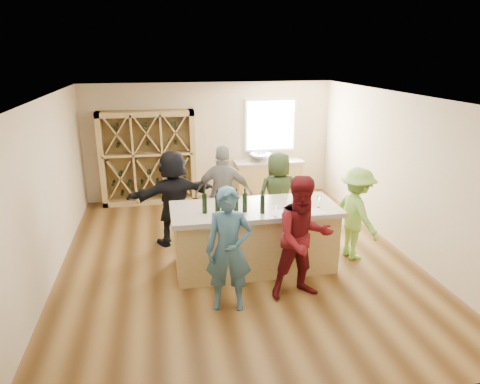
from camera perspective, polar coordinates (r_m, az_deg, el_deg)
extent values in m
cube|color=brown|center=(7.71, -0.45, -9.01)|extent=(6.00, 7.00, 0.10)
cube|color=white|center=(6.88, -0.51, 12.99)|extent=(6.00, 7.00, 0.10)
cube|color=beige|center=(10.57, -4.03, 6.84)|extent=(6.00, 0.10, 2.80)
cube|color=beige|center=(4.01, 9.12, -13.25)|extent=(6.00, 0.10, 2.80)
cube|color=beige|center=(7.28, -24.81, -0.09)|extent=(0.10, 7.00, 2.80)
cube|color=beige|center=(8.26, 20.82, 2.44)|extent=(0.10, 7.00, 2.80)
cube|color=white|center=(10.71, 4.06, 8.89)|extent=(1.30, 0.06, 1.30)
cube|color=white|center=(10.68, 4.11, 8.86)|extent=(1.18, 0.01, 1.18)
cube|color=tan|center=(10.29, -12.14, 4.45)|extent=(2.20, 0.45, 2.20)
cube|color=tan|center=(10.73, 3.76, 1.67)|extent=(1.60, 0.58, 0.86)
cube|color=#A19484|center=(10.61, 3.81, 4.06)|extent=(1.70, 0.62, 0.06)
imported|color=silver|center=(10.53, 2.77, 4.66)|extent=(0.54, 0.54, 0.19)
cylinder|color=silver|center=(10.69, 2.54, 5.18)|extent=(0.02, 0.02, 0.30)
cube|color=tan|center=(7.16, 1.95, -6.36)|extent=(2.60, 1.00, 1.00)
cube|color=#A19484|center=(6.95, 1.99, -2.31)|extent=(2.72, 1.12, 0.08)
cylinder|color=black|center=(6.65, -4.74, -1.54)|extent=(0.08, 0.08, 0.31)
cylinder|color=black|center=(6.51, -2.98, -1.83)|extent=(0.10, 0.10, 0.33)
cylinder|color=black|center=(6.67, -2.22, -1.43)|extent=(0.09, 0.09, 0.31)
cylinder|color=black|center=(6.65, -0.52, -1.47)|extent=(0.10, 0.10, 0.31)
cylinder|color=black|center=(6.67, 0.65, -1.43)|extent=(0.08, 0.08, 0.31)
cone|color=white|center=(6.52, 4.81, -2.63)|extent=(0.07, 0.07, 0.17)
cone|color=white|center=(6.66, 8.74, -2.22)|extent=(0.08, 0.08, 0.19)
cone|color=white|center=(6.91, 6.07, -1.34)|extent=(0.08, 0.08, 0.19)
cone|color=white|center=(6.99, 10.46, -1.30)|extent=(0.07, 0.07, 0.19)
cube|color=white|center=(6.49, -0.07, -3.43)|extent=(0.21, 0.28, 0.00)
cube|color=white|center=(6.66, 5.31, -2.93)|extent=(0.29, 0.35, 0.00)
cube|color=white|center=(6.85, 10.08, -2.53)|extent=(0.27, 0.34, 0.00)
imported|color=#335972|center=(5.91, -1.48, -7.73)|extent=(0.73, 0.59, 1.78)
imported|color=#590F14|center=(6.24, 8.43, -6.14)|extent=(0.94, 0.56, 1.85)
imported|color=#8CC64C|center=(7.65, 15.22, -2.81)|extent=(0.69, 1.13, 1.63)
imported|color=slate|center=(8.05, -2.17, -0.28)|extent=(1.19, 0.81, 1.85)
imported|color=#263319|center=(8.24, 5.07, -0.45)|extent=(0.87, 0.60, 1.70)
imported|color=black|center=(8.01, -8.83, -0.75)|extent=(1.77, 1.00, 1.80)
cylinder|color=black|center=(6.62, 3.01, -1.63)|extent=(0.07, 0.07, 0.30)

